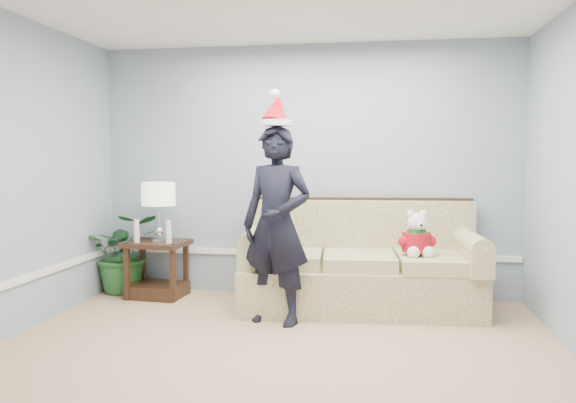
% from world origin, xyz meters
% --- Properties ---
extents(room_shell, '(4.54, 5.04, 2.74)m').
position_xyz_m(room_shell, '(0.00, 0.00, 1.35)').
color(room_shell, tan).
rests_on(room_shell, ground).
extents(wainscot_trim, '(4.49, 4.99, 0.06)m').
position_xyz_m(wainscot_trim, '(-1.18, 1.18, 0.45)').
color(wainscot_trim, white).
rests_on(wainscot_trim, room_shell).
extents(sofa, '(2.36, 1.14, 1.08)m').
position_xyz_m(sofa, '(0.60, 2.02, 0.38)').
color(sofa, '#606A32').
rests_on(sofa, room_shell).
extents(side_table, '(0.66, 0.57, 0.60)m').
position_xyz_m(side_table, '(-1.56, 2.13, 0.23)').
color(side_table, '#321B12').
rests_on(side_table, room_shell).
extents(table_lamp, '(0.35, 0.35, 0.63)m').
position_xyz_m(table_lamp, '(-1.52, 2.09, 1.08)').
color(table_lamp, silver).
rests_on(table_lamp, side_table).
extents(candle_pair, '(0.41, 0.06, 0.24)m').
position_xyz_m(candle_pair, '(-1.55, 2.00, 0.71)').
color(candle_pair, silver).
rests_on(candle_pair, side_table).
extents(houseplant, '(1.03, 0.98, 0.88)m').
position_xyz_m(houseplant, '(-2.00, 2.28, 0.44)').
color(houseplant, '#235B29').
rests_on(houseplant, room_shell).
extents(man, '(0.74, 0.59, 1.78)m').
position_xyz_m(man, '(-0.13, 1.40, 0.89)').
color(man, black).
rests_on(man, room_shell).
extents(santa_hat, '(0.36, 0.39, 0.32)m').
position_xyz_m(santa_hat, '(-0.13, 1.41, 1.91)').
color(santa_hat, white).
rests_on(santa_hat, man).
extents(teddy_bear, '(0.33, 0.34, 0.44)m').
position_xyz_m(teddy_bear, '(1.13, 1.86, 0.72)').
color(teddy_bear, white).
rests_on(teddy_bear, sofa).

